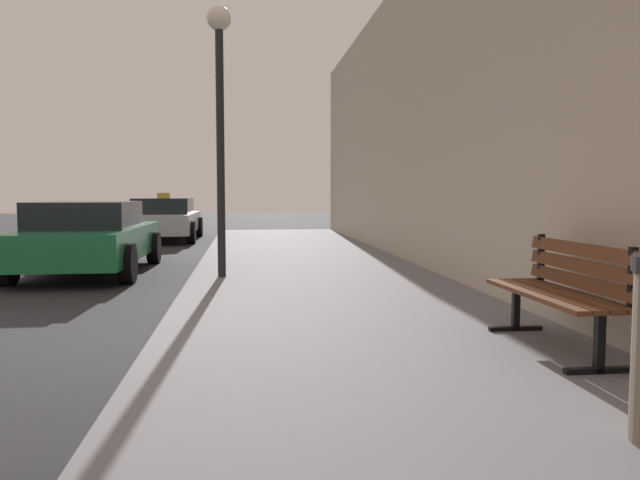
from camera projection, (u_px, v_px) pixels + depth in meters
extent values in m
cube|color=slate|center=(373.00, 338.00, 5.67)|extent=(4.00, 32.00, 0.15)
cube|color=#BCAD99|center=(606.00, 46.00, 5.73)|extent=(0.70, 32.00, 5.57)
cube|color=brown|center=(531.00, 295.00, 4.93)|extent=(0.12, 1.60, 0.04)
cube|color=brown|center=(545.00, 294.00, 4.95)|extent=(0.12, 1.60, 0.04)
cube|color=brown|center=(560.00, 294.00, 4.96)|extent=(0.12, 1.60, 0.04)
cube|color=brown|center=(575.00, 294.00, 4.98)|extent=(0.12, 1.60, 0.04)
cube|color=brown|center=(579.00, 281.00, 4.97)|extent=(0.07, 1.60, 0.11)
cube|color=brown|center=(579.00, 266.00, 4.96)|extent=(0.07, 1.60, 0.11)
cube|color=brown|center=(580.00, 250.00, 4.95)|extent=(0.07, 1.60, 0.11)
cube|color=black|center=(599.00, 342.00, 4.30)|extent=(0.06, 0.06, 0.45)
cube|color=black|center=(598.00, 370.00, 4.31)|extent=(0.50, 0.06, 0.04)
cube|color=black|center=(633.00, 278.00, 4.29)|extent=(0.05, 0.05, 0.44)
cube|color=black|center=(516.00, 306.00, 5.64)|extent=(0.06, 0.06, 0.45)
cube|color=black|center=(515.00, 328.00, 5.66)|extent=(0.50, 0.06, 0.04)
cube|color=black|center=(541.00, 258.00, 5.64)|extent=(0.05, 0.05, 0.44)
cylinder|color=black|center=(221.00, 155.00, 9.18)|extent=(0.12, 0.12, 3.69)
sphere|color=#F2EACC|center=(219.00, 18.00, 9.03)|extent=(0.36, 0.36, 0.36)
cube|color=#196638|center=(90.00, 243.00, 10.85)|extent=(1.79, 4.42, 0.55)
cube|color=black|center=(86.00, 215.00, 10.60)|extent=(1.57, 1.99, 0.45)
cylinder|color=black|center=(61.00, 249.00, 12.16)|extent=(0.22, 0.64, 0.64)
cylinder|color=black|center=(154.00, 248.00, 12.38)|extent=(0.22, 0.64, 0.64)
cylinder|color=black|center=(7.00, 265.00, 9.36)|extent=(0.22, 0.64, 0.64)
cylinder|color=black|center=(127.00, 263.00, 9.58)|extent=(0.22, 0.64, 0.64)
cube|color=#B7B7BF|center=(165.00, 222.00, 18.52)|extent=(1.80, 4.58, 0.55)
cube|color=black|center=(164.00, 206.00, 18.25)|extent=(1.59, 2.06, 0.45)
cube|color=yellow|center=(163.00, 196.00, 18.23)|extent=(0.36, 0.14, 0.16)
cylinder|color=black|center=(142.00, 227.00, 19.88)|extent=(0.22, 0.64, 0.64)
cylinder|color=black|center=(199.00, 227.00, 20.10)|extent=(0.22, 0.64, 0.64)
cylinder|color=black|center=(125.00, 233.00, 16.97)|extent=(0.22, 0.64, 0.64)
cylinder|color=black|center=(191.00, 232.00, 17.19)|extent=(0.22, 0.64, 0.64)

